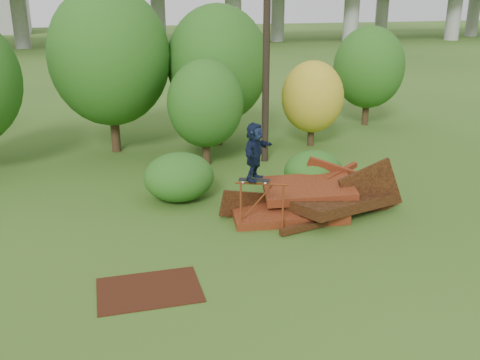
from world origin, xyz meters
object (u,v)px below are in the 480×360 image
object	(u,v)px
scrap_pile	(312,200)
utility_pole	(267,27)
skater	(255,151)
flat_plate	(149,290)

from	to	relation	value
scrap_pile	utility_pole	size ratio (longest dim) A/B	0.55
skater	flat_plate	bearing A→B (deg)	167.86
scrap_pile	flat_plate	xyz separation A→B (m)	(-5.63, -3.06, -0.39)
scrap_pile	utility_pole	world-z (taller)	utility_pole
scrap_pile	skater	size ratio (longest dim) A/B	3.57
scrap_pile	skater	xyz separation A→B (m)	(-2.21, -0.75, 1.98)
skater	flat_plate	size ratio (longest dim) A/B	0.69
scrap_pile	utility_pole	distance (m)	7.52
skater	flat_plate	distance (m)	4.76
flat_plate	utility_pole	xyz separation A→B (m)	(6.26, 8.75, 5.28)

